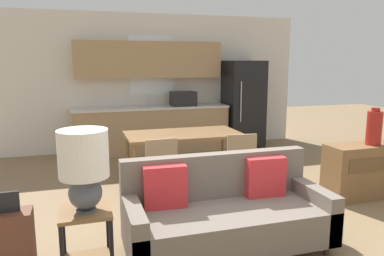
{
  "coord_description": "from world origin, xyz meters",
  "views": [
    {
      "loc": [
        -1.38,
        -2.89,
        1.77
      ],
      "look_at": [
        -0.03,
        1.5,
        0.95
      ],
      "focal_mm": 35.0,
      "sensor_mm": 36.0,
      "label": 1
    }
  ],
  "objects_px": {
    "table_lamp": "(84,164)",
    "credenza": "(363,171)",
    "dining_table": "(183,137)",
    "vase": "(374,128)",
    "refrigerator": "(243,104)",
    "dining_chair_near_left": "(159,165)",
    "couch": "(225,214)",
    "dining_chair_near_right": "(238,158)",
    "side_table": "(86,232)",
    "suitcase": "(7,252)"
  },
  "relations": [
    {
      "from": "table_lamp",
      "to": "credenza",
      "type": "bearing_deg",
      "value": 13.94
    },
    {
      "from": "dining_table",
      "to": "vase",
      "type": "bearing_deg",
      "value": -33.95
    },
    {
      "from": "refrigerator",
      "to": "dining_chair_near_left",
      "type": "bearing_deg",
      "value": -131.78
    },
    {
      "from": "couch",
      "to": "vase",
      "type": "height_order",
      "value": "vase"
    },
    {
      "from": "dining_table",
      "to": "dining_chair_near_left",
      "type": "height_order",
      "value": "dining_chair_near_left"
    },
    {
      "from": "table_lamp",
      "to": "dining_chair_near_right",
      "type": "distance_m",
      "value": 2.52
    },
    {
      "from": "dining_table",
      "to": "dining_chair_near_left",
      "type": "xyz_separation_m",
      "value": [
        -0.54,
        -0.79,
        -0.17
      ]
    },
    {
      "from": "dining_chair_near_left",
      "to": "dining_chair_near_right",
      "type": "bearing_deg",
      "value": 175.55
    },
    {
      "from": "couch",
      "to": "side_table",
      "type": "bearing_deg",
      "value": -175.26
    },
    {
      "from": "refrigerator",
      "to": "table_lamp",
      "type": "relative_size",
      "value": 2.67
    },
    {
      "from": "dining_table",
      "to": "vase",
      "type": "distance_m",
      "value": 2.59
    },
    {
      "from": "vase",
      "to": "suitcase",
      "type": "bearing_deg",
      "value": -168.52
    },
    {
      "from": "refrigerator",
      "to": "credenza",
      "type": "relative_size",
      "value": 1.74
    },
    {
      "from": "dining_chair_near_left",
      "to": "table_lamp",
      "type": "bearing_deg",
      "value": 54.76
    },
    {
      "from": "side_table",
      "to": "dining_chair_near_right",
      "type": "relative_size",
      "value": 0.69
    },
    {
      "from": "vase",
      "to": "dining_chair_near_left",
      "type": "distance_m",
      "value": 2.79
    },
    {
      "from": "table_lamp",
      "to": "dining_chair_near_right",
      "type": "height_order",
      "value": "table_lamp"
    },
    {
      "from": "couch",
      "to": "dining_chair_near_left",
      "type": "xyz_separation_m",
      "value": [
        -0.34,
        1.35,
        0.15
      ]
    },
    {
      "from": "side_table",
      "to": "credenza",
      "type": "bearing_deg",
      "value": 13.56
    },
    {
      "from": "dining_chair_near_right",
      "to": "couch",
      "type": "bearing_deg",
      "value": 65.15
    },
    {
      "from": "couch",
      "to": "table_lamp",
      "type": "xyz_separation_m",
      "value": [
        -1.26,
        -0.13,
        0.63
      ]
    },
    {
      "from": "vase",
      "to": "dining_chair_near_right",
      "type": "relative_size",
      "value": 0.57
    },
    {
      "from": "dining_table",
      "to": "side_table",
      "type": "xyz_separation_m",
      "value": [
        -1.46,
        -2.25,
        -0.28
      ]
    },
    {
      "from": "dining_table",
      "to": "refrigerator",
      "type": "bearing_deg",
      "value": 45.45
    },
    {
      "from": "side_table",
      "to": "credenza",
      "type": "distance_m",
      "value": 3.63
    },
    {
      "from": "side_table",
      "to": "dining_table",
      "type": "bearing_deg",
      "value": 56.94
    },
    {
      "from": "dining_table",
      "to": "couch",
      "type": "distance_m",
      "value": 2.18
    },
    {
      "from": "credenza",
      "to": "dining_table",
      "type": "bearing_deg",
      "value": 145.86
    },
    {
      "from": "vase",
      "to": "credenza",
      "type": "bearing_deg",
      "value": 151.6
    },
    {
      "from": "table_lamp",
      "to": "suitcase",
      "type": "distance_m",
      "value": 0.88
    },
    {
      "from": "side_table",
      "to": "credenza",
      "type": "xyz_separation_m",
      "value": [
        3.53,
        0.85,
        -0.03
      ]
    },
    {
      "from": "suitcase",
      "to": "couch",
      "type": "bearing_deg",
      "value": 4.55
    },
    {
      "from": "couch",
      "to": "credenza",
      "type": "xyz_separation_m",
      "value": [
        2.25,
        0.75,
        0.01
      ]
    },
    {
      "from": "dining_table",
      "to": "side_table",
      "type": "distance_m",
      "value": 2.7
    },
    {
      "from": "dining_table",
      "to": "dining_chair_near_right",
      "type": "bearing_deg",
      "value": -56.41
    },
    {
      "from": "vase",
      "to": "dining_chair_near_right",
      "type": "xyz_separation_m",
      "value": [
        -1.6,
        0.63,
        -0.44
      ]
    },
    {
      "from": "dining_chair_near_right",
      "to": "dining_table",
      "type": "bearing_deg",
      "value": -52.65
    },
    {
      "from": "couch",
      "to": "table_lamp",
      "type": "relative_size",
      "value": 2.85
    },
    {
      "from": "credenza",
      "to": "dining_chair_near_right",
      "type": "relative_size",
      "value": 1.21
    },
    {
      "from": "side_table",
      "to": "dining_chair_near_right",
      "type": "height_order",
      "value": "dining_chair_near_right"
    },
    {
      "from": "credenza",
      "to": "dining_chair_near_left",
      "type": "height_order",
      "value": "dining_chair_near_left"
    },
    {
      "from": "refrigerator",
      "to": "dining_chair_near_right",
      "type": "relative_size",
      "value": 2.11
    },
    {
      "from": "refrigerator",
      "to": "dining_chair_near_right",
      "type": "xyz_separation_m",
      "value": [
        -1.29,
        -2.67,
        -0.4
      ]
    },
    {
      "from": "refrigerator",
      "to": "dining_table",
      "type": "xyz_separation_m",
      "value": [
        -1.83,
        -1.86,
        -0.23
      ]
    },
    {
      "from": "side_table",
      "to": "table_lamp",
      "type": "xyz_separation_m",
      "value": [
        0.01,
        -0.02,
        0.59
      ]
    },
    {
      "from": "refrigerator",
      "to": "side_table",
      "type": "distance_m",
      "value": 5.29
    },
    {
      "from": "side_table",
      "to": "credenza",
      "type": "relative_size",
      "value": 0.57
    },
    {
      "from": "dining_table",
      "to": "couch",
      "type": "height_order",
      "value": "couch"
    },
    {
      "from": "dining_chair_near_right",
      "to": "suitcase",
      "type": "relative_size",
      "value": 1.05
    },
    {
      "from": "dining_table",
      "to": "dining_chair_near_right",
      "type": "distance_m",
      "value": 0.98
    }
  ]
}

